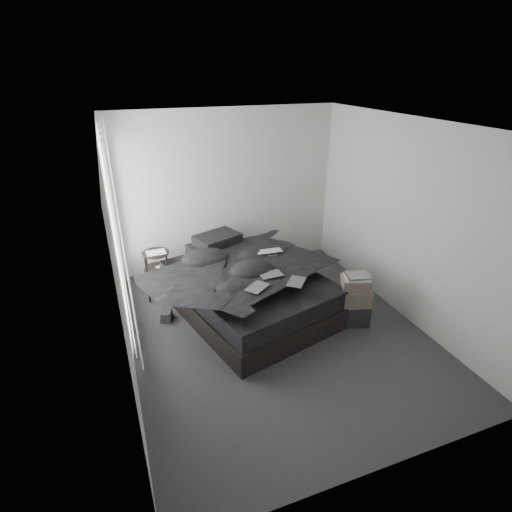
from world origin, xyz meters
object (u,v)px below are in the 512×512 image
object	(u,v)px
laptop	(271,248)
bed	(248,300)
box_lower	(353,313)
side_stand	(158,275)

from	to	relation	value
laptop	bed	bearing A→B (deg)	-154.50
laptop	box_lower	size ratio (longest dim) A/B	0.91
bed	box_lower	xyz separation A→B (m)	(1.21, -0.79, -0.01)
bed	laptop	xyz separation A→B (m)	(0.39, 0.16, 0.68)
bed	side_stand	size ratio (longest dim) A/B	3.19
bed	box_lower	size ratio (longest dim) A/B	5.70
bed	side_stand	xyz separation A→B (m)	(-1.12, 0.81, 0.20)
bed	box_lower	distance (m)	1.44
laptop	side_stand	xyz separation A→B (m)	(-1.52, 0.65, -0.47)
side_stand	box_lower	distance (m)	2.84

